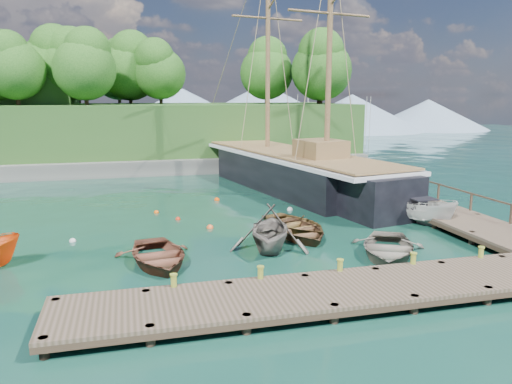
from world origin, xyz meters
TOP-DOWN VIEW (x-y plane):
  - ground at (0.00, 0.00)m, footprint 160.00×160.00m
  - dock_near at (2.00, -6.50)m, footprint 20.00×3.20m
  - dock_east at (11.50, 7.00)m, footprint 3.20×24.00m
  - bollard_0 at (-4.00, -5.10)m, footprint 0.26×0.26m
  - bollard_1 at (-1.00, -5.10)m, footprint 0.26×0.26m
  - bollard_2 at (2.00, -5.10)m, footprint 0.26×0.26m
  - bollard_3 at (5.00, -5.10)m, footprint 0.26×0.26m
  - bollard_4 at (8.00, -5.10)m, footprint 0.26×0.26m
  - rowboat_0 at (-4.26, -0.85)m, footprint 3.75×4.90m
  - rowboat_1 at (0.77, -0.20)m, footprint 4.78×5.13m
  - rowboat_2 at (2.74, 1.35)m, footprint 3.46×4.61m
  - rowboat_3 at (5.47, -2.36)m, footprint 5.13×5.64m
  - rowboat_4 at (2.90, 2.50)m, footprint 4.37×5.17m
  - cabin_boat_white at (10.00, 2.23)m, footprint 3.08×4.81m
  - schooner at (6.55, 13.30)m, footprint 9.49×28.85m
  - mooring_buoy_0 at (-8.01, 3.38)m, footprint 0.32×0.32m
  - mooring_buoy_1 at (-2.68, 6.42)m, footprint 0.28×0.28m
  - mooring_buoy_2 at (-1.24, 4.14)m, footprint 0.37×0.37m
  - mooring_buoy_3 at (4.16, 7.04)m, footprint 0.36×0.36m
  - mooring_buoy_4 at (-3.76, 8.38)m, footprint 0.29×0.29m
  - mooring_buoy_5 at (0.38, 11.05)m, footprint 0.35×0.35m
  - headland at (-12.88, 31.36)m, footprint 51.00×19.31m
  - distant_ridge at (4.30, 70.00)m, footprint 117.00×40.00m

SIDE VIEW (x-z plane):
  - ground at x=0.00m, z-range 0.00..0.00m
  - bollard_0 at x=-4.00m, z-range -0.23..0.23m
  - bollard_1 at x=-1.00m, z-range -0.23..0.23m
  - bollard_2 at x=2.00m, z-range -0.23..0.23m
  - bollard_3 at x=5.00m, z-range -0.23..0.23m
  - bollard_4 at x=8.00m, z-range -0.23..0.23m
  - rowboat_0 at x=-4.26m, z-range -0.47..0.47m
  - rowboat_1 at x=0.77m, z-range -1.10..1.10m
  - rowboat_2 at x=2.74m, z-range -0.45..0.45m
  - rowboat_3 at x=5.47m, z-range -0.48..0.48m
  - rowboat_4 at x=2.90m, z-range -0.46..0.46m
  - cabin_boat_white at x=10.00m, z-range -0.87..0.87m
  - mooring_buoy_0 at x=-8.01m, z-range -0.16..0.16m
  - mooring_buoy_1 at x=-2.68m, z-range -0.14..0.14m
  - mooring_buoy_2 at x=-1.24m, z-range -0.18..0.18m
  - mooring_buoy_3 at x=4.16m, z-range -0.18..0.18m
  - mooring_buoy_4 at x=-3.76m, z-range -0.14..0.14m
  - mooring_buoy_5 at x=0.38m, z-range -0.17..0.17m
  - dock_near at x=2.00m, z-range -0.12..0.98m
  - dock_east at x=11.50m, z-range -0.12..0.98m
  - schooner at x=6.55m, z-range -9.60..11.99m
  - distant_ridge at x=4.30m, z-range -0.65..9.35m
  - headland at x=-12.88m, z-range -0.91..11.99m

